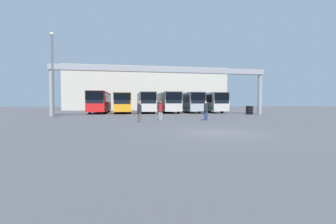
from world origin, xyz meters
name	(u,v)px	position (x,y,z in m)	size (l,w,h in m)	color
ground_plane	(216,132)	(0.00, 0.00, 0.00)	(200.00, 200.00, 0.00)	#47474C
building_backdrop	(147,90)	(0.00, 46.74, 5.12)	(38.39, 12.00, 10.23)	#B7B2A3
overhead_gantry	(164,75)	(0.00, 18.35, 5.38)	(28.59, 0.80, 6.38)	gray
bus_slot_0	(100,101)	(-9.26, 26.59, 1.92)	(2.59, 11.58, 3.34)	red
bus_slot_1	(123,102)	(-5.55, 25.99, 1.79)	(2.53, 10.38, 3.11)	orange
bus_slot_2	(146,101)	(-1.85, 26.75, 1.88)	(2.45, 11.89, 3.26)	beige
bus_slot_3	(168,101)	(1.85, 25.90, 1.90)	(2.62, 10.20, 3.31)	beige
bus_slot_4	(188,102)	(5.55, 26.97, 1.88)	(2.44, 12.33, 3.27)	#999EA5
bus_slot_5	(209,102)	(9.26, 26.29, 1.88)	(2.54, 10.98, 3.27)	beige
pedestrian_near_center	(160,110)	(-1.75, 9.05, 0.93)	(0.36, 0.36, 1.75)	gray
pedestrian_mid_left	(206,110)	(2.35, 8.33, 0.92)	(0.36, 0.36, 1.73)	navy
pedestrian_near_left	(139,112)	(-3.76, 7.06, 0.88)	(0.35, 0.35, 1.67)	brown
tire_stack	(249,110)	(12.17, 17.94, 0.60)	(1.04, 1.04, 1.20)	black
lamp_post	(52,72)	(-12.53, 14.17, 4.88)	(0.36, 0.36, 9.02)	#595B60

